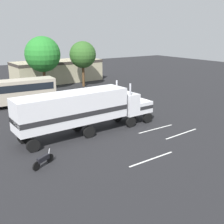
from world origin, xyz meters
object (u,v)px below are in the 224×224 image
Objects in this scene: person_bystander at (84,117)px; tree_left at (83,55)px; motorcycle at (43,160)px; parked_bus at (11,91)px; tree_center at (43,54)px; semi_truck at (83,108)px.

tree_left is (9.90, 18.40, 4.57)m from person_bystander.
person_bystander is 9.15m from motorcycle.
parked_bus is 11.17m from tree_center.
tree_center is (9.83, 25.48, 5.32)m from motorcycle.
person_bystander is 20.12m from tree_center.
parked_bus is at bearing 81.84° from motorcycle.
motorcycle is (-6.69, -6.22, -0.41)m from person_bystander.
motorcycle is at bearing -123.96° from tree_left.
motorcycle is 0.22× the size of tree_center.
motorcycle is at bearing -143.52° from semi_truck.
tree_left is (16.59, 24.63, 4.98)m from motorcycle.
parked_bus is at bearing -133.61° from tree_center.
tree_left reaches higher than parked_bus.
tree_center is at bearing 78.61° from semi_truck.
person_bystander is 0.15× the size of parked_bus.
person_bystander reaches higher than motorcycle.
person_bystander is 12.40m from parked_bus.
semi_truck is 1.84× the size of tree_left.
parked_bus is (-2.95, 13.78, -0.46)m from semi_truck.
motorcycle is at bearing -111.08° from tree_center.
person_bystander is at bearing 61.28° from semi_truck.
person_bystander is at bearing -70.46° from parked_bus.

